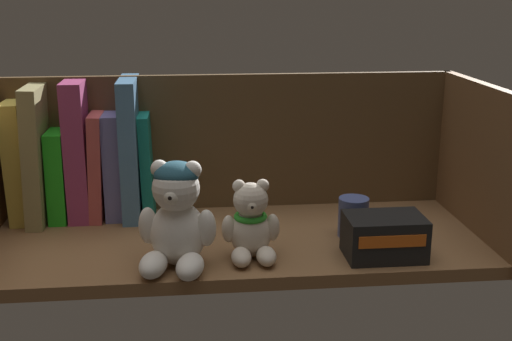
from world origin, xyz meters
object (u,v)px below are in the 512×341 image
at_px(book_0, 20,161).
at_px(small_product_box, 384,237).
at_px(teddy_bear_larger, 176,218).
at_px(book_2, 60,174).
at_px(book_4, 98,165).
at_px(book_3, 79,150).
at_px(book_1, 39,153).
at_px(book_7, 147,164).
at_px(book_5, 114,165).
at_px(book_6, 131,148).
at_px(pillar_candle, 353,217).
at_px(teddy_bear_smaller, 251,225).

relative_size(book_0, small_product_box, 1.78).
bearing_deg(teddy_bear_larger, book_2, 131.39).
bearing_deg(book_4, book_3, 180.00).
relative_size(book_0, book_3, 0.86).
relative_size(book_1, book_7, 1.29).
relative_size(book_5, book_6, 0.76).
bearing_deg(pillar_candle, book_1, 164.68).
bearing_deg(pillar_candle, book_5, 160.19).
bearing_deg(small_product_box, pillar_candle, 106.09).
bearing_deg(book_3, teddy_bear_smaller, -37.31).
xyz_separation_m(book_1, book_4, (0.10, 0.00, -0.02)).
relative_size(book_5, teddy_bear_larger, 1.17).
distance_m(book_4, small_product_box, 0.50).
relative_size(book_5, teddy_bear_smaller, 1.53).
bearing_deg(book_2, teddy_bear_smaller, -34.09).
xyz_separation_m(book_7, small_product_box, (0.36, -0.23, -0.06)).
bearing_deg(book_5, book_4, 180.00).
bearing_deg(pillar_candle, book_7, 157.12).
bearing_deg(book_6, book_4, 180.00).
xyz_separation_m(book_1, teddy_bear_smaller, (0.34, -0.21, -0.07)).
bearing_deg(book_0, teddy_bear_larger, -40.81).
relative_size(book_2, small_product_box, 1.35).
bearing_deg(book_0, pillar_candle, -14.44).
bearing_deg(small_product_box, teddy_bear_smaller, 174.89).
bearing_deg(book_4, book_1, 180.00).
height_order(book_2, pillar_candle, book_2).
xyz_separation_m(book_5, book_6, (0.03, 0.00, 0.03)).
xyz_separation_m(book_1, book_5, (0.12, 0.00, -0.03)).
distance_m(book_3, teddy_bear_smaller, 0.35).
bearing_deg(book_4, pillar_candle, -18.63).
distance_m(book_2, small_product_box, 0.56).
height_order(book_5, pillar_candle, book_5).
xyz_separation_m(book_3, book_6, (0.09, 0.00, 0.00)).
relative_size(book_6, small_product_box, 2.08).
height_order(book_3, small_product_box, book_3).
relative_size(book_7, teddy_bear_smaller, 1.52).
height_order(book_1, teddy_bear_smaller, book_1).
bearing_deg(book_5, small_product_box, -28.72).
relative_size(book_0, pillar_candle, 3.23).
xyz_separation_m(book_3, teddy_bear_smaller, (0.28, -0.21, -0.07)).
xyz_separation_m(book_0, teddy_bear_smaller, (0.37, -0.21, -0.05)).
relative_size(book_3, book_7, 1.32).
relative_size(book_1, small_product_box, 2.01).
height_order(book_5, book_6, book_6).
relative_size(book_1, book_6, 0.97).
height_order(book_2, book_4, book_4).
height_order(book_1, teddy_bear_larger, book_1).
relative_size(teddy_bear_smaller, pillar_candle, 1.87).
height_order(book_1, book_5, book_1).
relative_size(book_2, book_6, 0.65).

